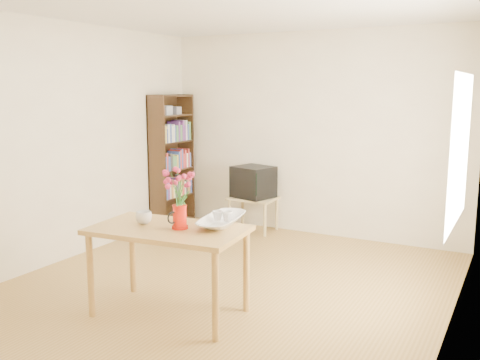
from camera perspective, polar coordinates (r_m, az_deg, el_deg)
The scene contains 11 objects.
room at distance 4.90m, azimuth -1.34°, elevation 2.93°, with size 4.50×4.50×4.50m.
table at distance 4.49m, azimuth -7.64°, elevation -6.21°, with size 1.33×0.84×0.75m.
tv_stand at distance 7.10m, azimuth 1.42°, elevation -2.41°, with size 0.60×0.45×0.46m.
bookshelf at distance 7.43m, azimuth -7.26°, elevation 1.60°, with size 0.28×0.70×1.80m.
pitcher at distance 4.40m, azimuth -6.43°, elevation -4.03°, with size 0.13×0.21×0.20m.
flowers at distance 4.35m, azimuth -6.50°, elevation -0.74°, with size 0.23×0.23×0.32m, color #E03461, non-canonical shape.
mug at distance 4.60m, azimuth -10.21°, elevation -3.98°, with size 0.14×0.14×0.11m, color white.
bowl at distance 4.47m, azimuth -1.98°, elevation -2.24°, with size 0.44×0.44×0.41m, color white.
teacup_a at distance 4.50m, azimuth -2.42°, elevation -2.67°, with size 0.08×0.08×0.07m, color white.
teacup_b at distance 4.48m, azimuth -1.35°, elevation -2.72°, with size 0.08×0.08×0.07m, color white.
television at distance 7.06m, azimuth 1.48°, elevation -0.14°, with size 0.57×0.55×0.41m.
Camera 1 is at (2.44, -4.22, 1.88)m, focal length 40.00 mm.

